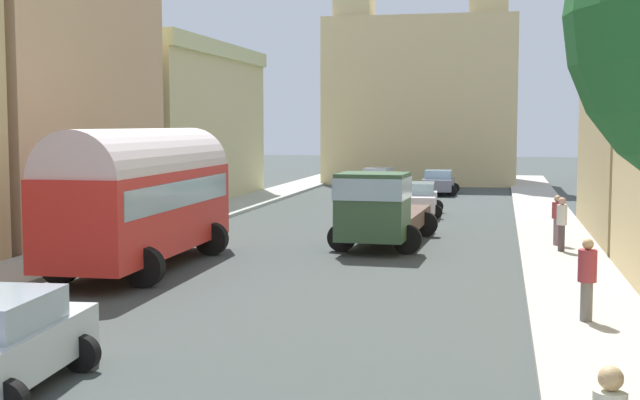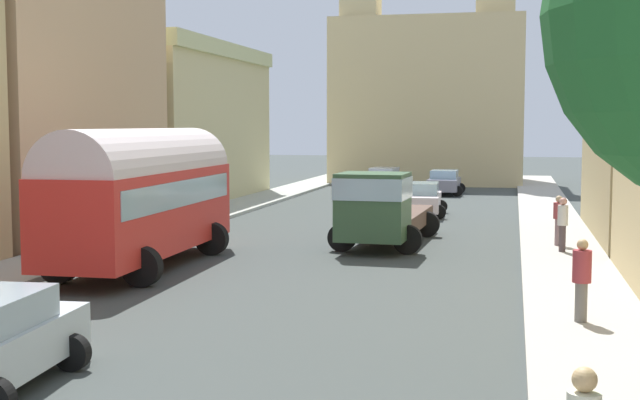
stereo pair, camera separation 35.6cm
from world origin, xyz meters
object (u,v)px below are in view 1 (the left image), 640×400
at_px(cargo_truck_0, 381,208).
at_px(car_3, 379,181).
at_px(car_1, 439,182).
at_px(pedestrian_1, 557,218).
at_px(pedestrian_0, 562,222).
at_px(pedestrian_2, 587,277).
at_px(parked_bus_1, 142,192).
at_px(car_0, 418,199).

xyz_separation_m(cargo_truck_0, car_3, (-3.02, 20.84, -0.51)).
height_order(car_1, pedestrian_1, pedestrian_1).
bearing_deg(cargo_truck_0, pedestrian_0, -6.03).
height_order(cargo_truck_0, pedestrian_2, cargo_truck_0).
bearing_deg(parked_bus_1, pedestrian_2, -22.65).
relative_size(cargo_truck_0, car_3, 1.84).
height_order(cargo_truck_0, pedestrian_0, cargo_truck_0).
distance_m(car_1, pedestrian_0, 22.87).
relative_size(cargo_truck_0, pedestrian_0, 3.99).
relative_size(car_3, pedestrian_2, 2.19).
bearing_deg(cargo_truck_0, parked_bus_1, -137.71).
height_order(pedestrian_0, pedestrian_1, pedestrian_0).
bearing_deg(car_3, cargo_truck_0, -81.75).
relative_size(car_1, car_3, 0.94).
bearing_deg(cargo_truck_0, pedestrian_1, 7.70).
bearing_deg(pedestrian_0, car_1, 103.49).
bearing_deg(pedestrian_1, car_3, 113.26).
height_order(pedestrian_1, pedestrian_2, pedestrian_2).
relative_size(car_0, pedestrian_0, 2.30).
distance_m(car_0, pedestrian_0, 11.95).
bearing_deg(car_0, pedestrian_0, -63.18).
height_order(car_3, pedestrian_1, pedestrian_1).
relative_size(car_1, pedestrian_2, 2.06).
height_order(parked_bus_1, pedestrian_2, parked_bus_1).
bearing_deg(pedestrian_2, pedestrian_1, 89.50).
bearing_deg(cargo_truck_0, pedestrian_2, -61.50).
distance_m(cargo_truck_0, car_1, 21.65).
distance_m(car_3, pedestrian_0, 23.13).
height_order(car_1, pedestrian_0, pedestrian_0).
bearing_deg(pedestrian_1, car_0, 119.84).
height_order(car_0, car_3, car_3).
xyz_separation_m(parked_bus_1, cargo_truck_0, (5.92, 5.38, -0.86)).
xyz_separation_m(cargo_truck_0, pedestrian_0, (5.66, -0.60, -0.24)).
bearing_deg(car_1, pedestrian_1, -75.81).
relative_size(parked_bus_1, pedestrian_2, 4.83).
xyz_separation_m(car_0, pedestrian_1, (5.34, -9.30, 0.26)).
height_order(cargo_truck_0, car_1, cargo_truck_0).
distance_m(pedestrian_1, pedestrian_2, 10.92).
bearing_deg(car_0, cargo_truck_0, -91.54).
relative_size(parked_bus_1, pedestrian_0, 4.78).
bearing_deg(pedestrian_0, cargo_truck_0, 173.97).
height_order(car_0, pedestrian_1, pedestrian_1).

